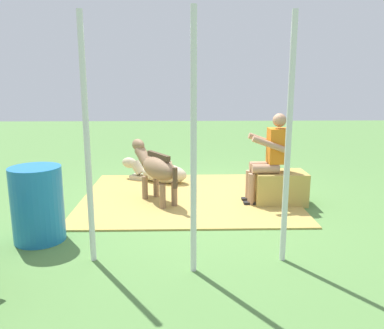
% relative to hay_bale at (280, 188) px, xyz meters
% --- Properties ---
extents(ground_plane, '(24.00, 24.00, 0.00)m').
position_rel_hay_bale_xyz_m(ground_plane, '(1.22, -0.15, -0.25)').
color(ground_plane, '#568442').
extents(hay_patch, '(3.34, 2.84, 0.02)m').
position_rel_hay_bale_xyz_m(hay_patch, '(1.39, -0.34, -0.24)').
color(hay_patch, tan).
rests_on(hay_patch, ground).
extents(hay_bale, '(0.77, 0.51, 0.50)m').
position_rel_hay_bale_xyz_m(hay_bale, '(0.00, 0.00, 0.00)').
color(hay_bale, tan).
rests_on(hay_bale, ground).
extents(person_seated, '(0.66, 0.41, 1.38)m').
position_rel_hay_bale_xyz_m(person_seated, '(0.17, 0.00, 0.52)').
color(person_seated, tan).
rests_on(person_seated, ground).
extents(pony_standing, '(0.88, 1.19, 0.91)m').
position_rel_hay_bale_xyz_m(pony_standing, '(1.88, -0.11, 0.30)').
color(pony_standing, '#8C6B4C').
rests_on(pony_standing, ground).
extents(pony_lying, '(1.32, 0.81, 0.42)m').
position_rel_hay_bale_xyz_m(pony_lying, '(1.90, -1.28, -0.06)').
color(pony_lying, beige).
rests_on(pony_lying, ground).
extents(water_barrel, '(0.59, 0.59, 0.89)m').
position_rel_hay_bale_xyz_m(water_barrel, '(3.17, 1.31, 0.20)').
color(water_barrel, '#1E72B2').
rests_on(water_barrel, ground).
extents(tent_pole_left, '(0.06, 0.06, 2.50)m').
position_rel_hay_bale_xyz_m(tent_pole_left, '(0.43, 1.90, 1.00)').
color(tent_pole_left, silver).
rests_on(tent_pole_left, ground).
extents(tent_pole_right, '(0.06, 0.06, 2.50)m').
position_rel_hay_bale_xyz_m(tent_pole_right, '(2.42, 1.86, 1.00)').
color(tent_pole_right, silver).
rests_on(tent_pole_right, ground).
extents(tent_pole_mid, '(0.06, 0.06, 2.50)m').
position_rel_hay_bale_xyz_m(tent_pole_mid, '(1.38, 2.12, 1.00)').
color(tent_pole_mid, silver).
rests_on(tent_pole_mid, ground).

